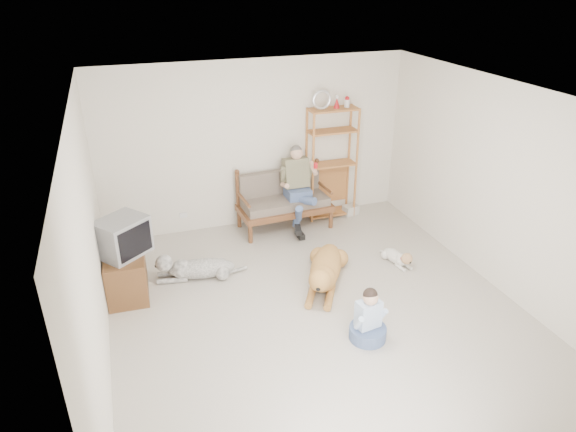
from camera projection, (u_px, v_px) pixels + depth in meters
name	position (u px, v px, depth m)	size (l,w,h in m)	color
floor	(318.00, 312.00, 6.46)	(5.50, 5.50, 0.00)	beige
ceiling	(324.00, 98.00, 5.29)	(5.50, 5.50, 0.00)	silver
wall_back	(256.00, 145.00, 8.22)	(5.00, 5.00, 0.00)	silver
wall_front	(471.00, 379.00, 3.53)	(5.00, 5.00, 0.00)	silver
wall_left	(90.00, 250.00, 5.15)	(5.50, 5.50, 0.00)	silver
wall_right	(500.00, 188.00, 6.60)	(5.50, 5.50, 0.00)	silver
loveseat	(284.00, 199.00, 8.42)	(1.53, 0.78, 0.95)	brown
man	(299.00, 194.00, 8.22)	(0.53, 0.75, 1.22)	#54699A
etagere	(331.00, 163.00, 8.58)	(0.84, 0.37, 2.20)	#B67239
book_stack	(351.00, 210.00, 9.00)	(0.25, 0.18, 0.16)	silver
tv_stand	(126.00, 273.00, 6.73)	(0.54, 0.92, 0.60)	brown
crt_tv	(123.00, 237.00, 6.47)	(0.75, 0.74, 0.49)	gray
wall_outlet	(183.00, 215.00, 8.30)	(0.12, 0.02, 0.08)	silver
golden_retriever	(325.00, 270.00, 6.96)	(0.96, 1.52, 0.51)	#C18243
shaggy_dog	(193.00, 268.00, 7.11)	(1.33, 0.45, 0.39)	white
terrier	(398.00, 258.00, 7.46)	(0.28, 0.69, 0.26)	silver
child	(368.00, 321.00, 5.90)	(0.43, 0.43, 0.68)	#54699A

